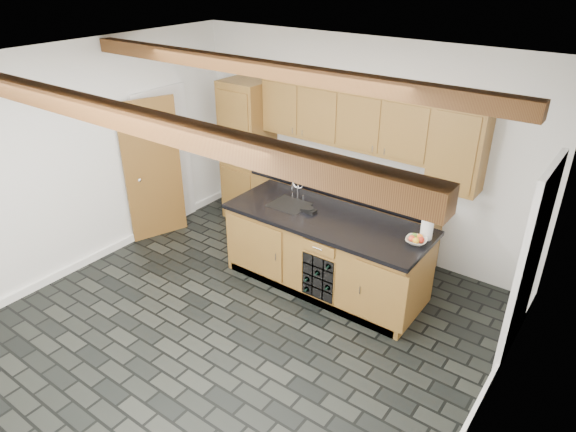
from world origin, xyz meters
name	(u,v)px	position (x,y,z in m)	size (l,w,h in m)	color
ground	(238,329)	(0.00, 0.00, 0.00)	(5.00, 5.00, 0.00)	black
room_shell	(259,184)	(-0.09, 0.53, 1.53)	(5.01, 5.00, 5.00)	white
back_cabinetry	(322,175)	(-0.38, 2.24, 0.98)	(3.65, 0.62, 2.20)	olive
island	(326,252)	(0.31, 1.28, 0.46)	(2.48, 0.96, 0.93)	olive
faucet	(291,201)	(-0.25, 1.33, 0.96)	(0.45, 0.40, 0.34)	black
kitchen_scale	(309,210)	(0.05, 1.28, 0.96)	(0.18, 0.12, 0.06)	black
fruit_bowl	(416,241)	(1.38, 1.35, 0.96)	(0.22, 0.22, 0.05)	beige
fruit_cluster	(417,238)	(1.38, 1.35, 0.99)	(0.16, 0.17, 0.07)	#AD2517
paper_towel	(427,227)	(1.42, 1.51, 1.07)	(0.13, 0.13, 0.28)	white
mug	(308,172)	(-0.60, 2.21, 0.97)	(0.09, 0.09, 0.08)	white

